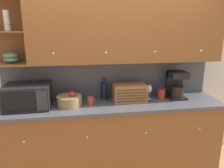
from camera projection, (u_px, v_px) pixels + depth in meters
ground_plane at (110, 154)px, 3.39m from camera, size 24.00×24.00×0.00m
wall_back at (109, 72)px, 3.09m from camera, size 5.28×0.06×2.60m
counter_unit at (113, 136)px, 2.98m from camera, size 2.90×0.63×0.95m
backsplash_panel at (110, 79)px, 3.08m from camera, size 2.88×0.01×0.53m
upper_cabinets at (125, 30)px, 2.77m from camera, size 2.88×0.38×0.81m
microwave at (28, 96)px, 2.67m from camera, size 0.54×0.42×0.30m
fruit_basket at (69, 100)px, 2.76m from camera, size 0.32×0.32×0.19m
mug at (91, 101)px, 2.82m from camera, size 0.10×0.09×0.10m
wine_bottle at (104, 89)px, 3.00m from camera, size 0.09×0.09×0.30m
bread_box at (129, 93)px, 2.93m from camera, size 0.44×0.28×0.23m
wine_glass at (149, 89)px, 2.99m from camera, size 0.07×0.07×0.21m
storage_canister at (161, 94)px, 3.02m from camera, size 0.11×0.11×0.15m
coffee_maker at (176, 85)px, 3.04m from camera, size 0.24×0.24×0.38m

